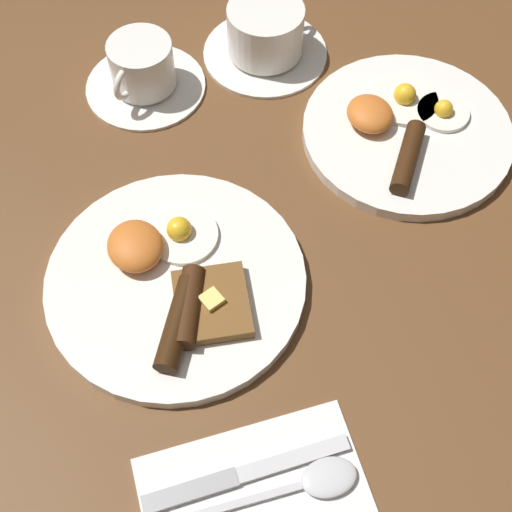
# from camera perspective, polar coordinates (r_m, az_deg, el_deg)

# --- Properties ---
(ground_plane) EXTENTS (3.00, 3.00, 0.00)m
(ground_plane) POSITION_cam_1_polar(r_m,az_deg,el_deg) (0.77, -6.37, -2.31)
(ground_plane) COLOR brown
(breakfast_plate_near) EXTENTS (0.28, 0.28, 0.04)m
(breakfast_plate_near) POSITION_cam_1_polar(r_m,az_deg,el_deg) (0.76, -6.46, -1.97)
(breakfast_plate_near) COLOR white
(breakfast_plate_near) RESTS_ON ground_plane
(breakfast_plate_far) EXTENTS (0.26, 0.26, 0.04)m
(breakfast_plate_far) POSITION_cam_1_polar(r_m,az_deg,el_deg) (0.90, 11.86, 9.85)
(breakfast_plate_far) COLOR white
(breakfast_plate_far) RESTS_ON ground_plane
(teacup_near) EXTENTS (0.15, 0.15, 0.07)m
(teacup_near) POSITION_cam_1_polar(r_m,az_deg,el_deg) (0.93, -9.05, 14.39)
(teacup_near) COLOR white
(teacup_near) RESTS_ON ground_plane
(teacup_far) EXTENTS (0.16, 0.16, 0.07)m
(teacup_far) POSITION_cam_1_polar(r_m,az_deg,el_deg) (0.97, 0.79, 17.27)
(teacup_far) COLOR white
(teacup_far) RESTS_ON ground_plane
(napkin) EXTENTS (0.14, 0.22, 0.01)m
(napkin) POSITION_cam_1_polar(r_m,az_deg,el_deg) (0.69, -0.28, -17.97)
(napkin) COLOR white
(napkin) RESTS_ON ground_plane
(knife) EXTENTS (0.04, 0.20, 0.01)m
(knife) POSITION_cam_1_polar(r_m,az_deg,el_deg) (0.68, -1.67, -17.26)
(knife) COLOR silver
(knife) RESTS_ON napkin
(spoon) EXTENTS (0.05, 0.19, 0.01)m
(spoon) POSITION_cam_1_polar(r_m,az_deg,el_deg) (0.68, 4.31, -17.63)
(spoon) COLOR silver
(spoon) RESTS_ON napkin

